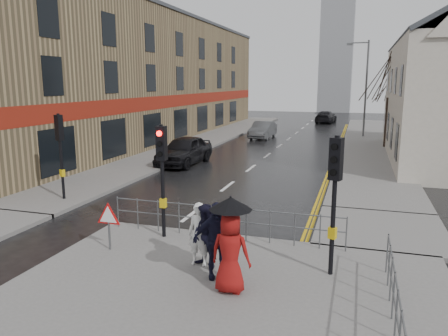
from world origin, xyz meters
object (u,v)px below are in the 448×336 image
Objects in this scene: car_parked at (184,150)px; car_mid at (263,130)px; pedestrian_with_umbrella at (230,242)px; pedestrian_d at (216,240)px; pedestrian_b at (206,237)px; pedestrian_a at (199,234)px.

car_parked is 1.12× the size of car_mid.
car_parked is 13.35m from car_mid.
pedestrian_with_umbrella is 0.83m from pedestrian_d.
pedestrian_d is 0.43× the size of car_mid.
car_parked is at bearing 143.19° from pedestrian_b.
pedestrian_b is 0.88× the size of pedestrian_d.
pedestrian_b is at bearing -62.46° from car_parked.
car_mid is at bearing 75.00° from pedestrian_d.
car_parked is (-6.19, 13.55, -0.13)m from pedestrian_b.
pedestrian_b is at bearing 107.07° from pedestrian_d.
car_mid is at bearing 85.37° from car_parked.
pedestrian_d is 15.47m from car_parked.
car_mid is (1.77, 13.23, -0.11)m from car_parked.
pedestrian_d is (0.64, -0.57, 0.12)m from pedestrian_a.
pedestrian_d is at bearing -43.64° from pedestrian_a.
car_parked is (-5.95, 13.42, -0.13)m from pedestrian_a.
pedestrian_b is at bearing -78.23° from car_mid.
car_mid is at bearing 100.89° from pedestrian_with_umbrella.
pedestrian_d is (0.40, -0.44, 0.11)m from pedestrian_b.
pedestrian_b is 0.61m from pedestrian_d.
pedestrian_a is at bearing 179.62° from pedestrian_b.
car_mid is (-5.35, 27.82, -0.58)m from pedestrian_with_umbrella.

